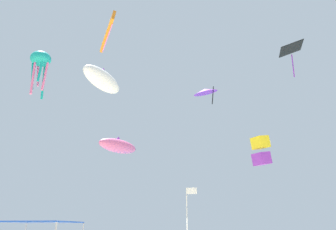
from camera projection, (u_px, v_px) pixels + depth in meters
canopy_tent at (40, 223)px, 17.77m from camera, size 3.35×3.35×2.27m
banner_flag at (188, 219)px, 19.50m from camera, size 0.61×0.06×4.12m
kite_inflatable_white at (102, 80)px, 28.07m from camera, size 2.84×5.24×2.07m
kite_parafoil_orange at (108, 33)px, 36.92m from camera, size 2.61×4.37×2.95m
kite_box_yellow at (261, 151)px, 32.24m from camera, size 1.84×1.82×2.77m
kite_delta_purple at (205, 91)px, 47.67m from camera, size 4.61×4.61×3.01m
kite_diamond_black at (291, 50)px, 43.74m from camera, size 2.86×2.96×4.26m
kite_octopus_teal at (40, 61)px, 29.34m from camera, size 2.34×2.34×3.95m
kite_inflatable_pink at (118, 146)px, 41.85m from camera, size 4.72×5.72×2.28m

